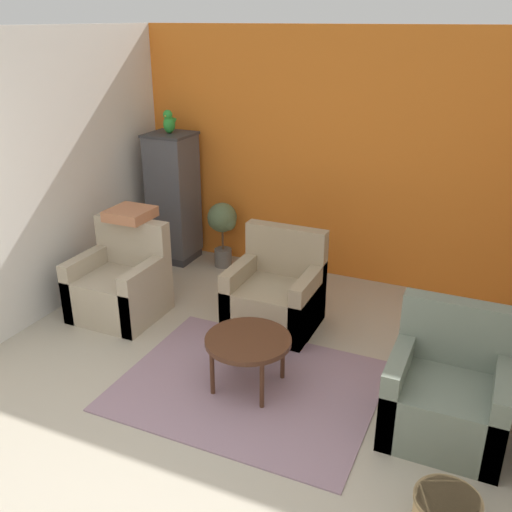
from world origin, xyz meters
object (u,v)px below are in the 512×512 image
Objects in this scene: parrot at (169,122)px; potted_plant at (222,224)px; birdcage at (174,198)px; armchair_middle at (275,296)px; armchair_left at (121,286)px; armchair_right at (447,396)px; coffee_table at (248,343)px.

potted_plant is at bearing 2.96° from parrot.
birdcage is 0.66m from potted_plant.
parrot reaches higher than armchair_middle.
armchair_left is at bearing -80.02° from parrot.
armchair_middle reaches higher than potted_plant.
birdcage is 1.97× the size of potted_plant.
armchair_right is 4.11m from parrot.
armchair_right is 3.91m from birdcage.
birdcage is at bearing 149.49° from armchair_middle.
parrot is at bearing 150.19° from armchair_right.
armchair_left is at bearing 160.28° from coffee_table.
potted_plant reaches higher than coffee_table.
armchair_left and armchair_right have the same top height.
parrot reaches higher than potted_plant.
armchair_middle is at bearing -30.57° from parrot.
coffee_table is at bearing -46.73° from birdcage.
coffee_table is 0.74× the size of armchair_left.
birdcage reaches higher than potted_plant.
coffee_table is 0.74× the size of armchair_middle.
potted_plant is (-2.76, 1.96, 0.22)m from armchair_right.
coffee_table is 0.87× the size of potted_plant.
coffee_table is 1.48m from armchair_right.
armchair_middle is (1.46, 0.42, 0.00)m from armchair_left.
parrot is (-1.71, 1.01, 1.34)m from armchair_middle.
birdcage is 5.76× the size of parrot.
armchair_middle is 1.53m from potted_plant.
coffee_table is at bearing -19.72° from armchair_left.
birdcage reaches higher than armchair_right.
parrot is at bearing 149.43° from armchair_middle.
birdcage is at bearing -90.00° from parrot.
parrot is at bearing 99.98° from armchair_left.
coffee_table is at bearing -46.76° from parrot.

